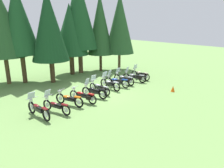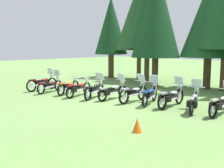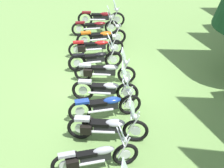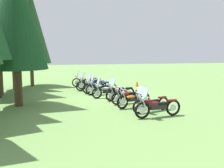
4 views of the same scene
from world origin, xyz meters
TOP-DOWN VIEW (x-y plane):
  - ground_plane at (0.00, 0.00)m, footprint 80.00×80.00m
  - motorcycle_0 at (-5.37, -0.97)m, footprint 0.74×2.36m
  - motorcycle_1 at (-4.32, -1.05)m, footprint 0.97×2.18m
  - motorcycle_2 at (-3.13, -0.55)m, footprint 1.05×2.14m
  - motorcycle_3 at (-2.08, -0.63)m, footprint 0.96×2.26m
  - motorcycle_4 at (-0.99, -0.35)m, footprint 1.03×2.06m
  - motorcycle_5 at (-0.10, 0.13)m, footprint 0.68×2.29m
  - motorcycle_6 at (1.15, 0.43)m, footprint 0.75×2.28m
  - motorcycle_7 at (2.05, 0.61)m, footprint 1.10×2.22m
  - motorcycle_8 at (3.12, 0.82)m, footprint 0.73×2.37m
  - motorcycle_9 at (4.36, 0.72)m, footprint 1.15×2.19m
  - motorcycle_10 at (5.46, 0.98)m, footprint 0.71×2.27m
  - pine_tree_1 at (-4.72, 7.56)m, footprint 3.89×3.89m
  - pine_tree_2 at (-3.47, 7.05)m, footprint 3.24×3.24m
  - pine_tree_3 at (-1.46, 5.50)m, footprint 3.28×3.28m
  - pine_tree_4 at (1.52, 7.16)m, footprint 3.59×3.59m
  - pine_tree_5 at (2.63, 7.22)m, footprint 3.85×3.85m
  - pine_tree_6 at (4.87, 6.55)m, footprint 2.85×2.85m
  - pine_tree_7 at (6.67, 5.39)m, footprint 3.26×3.26m
  - traffic_cone at (4.62, -3.27)m, footprint 0.32×0.32m

SIDE VIEW (x-z plane):
  - ground_plane at x=0.00m, z-range 0.00..0.00m
  - traffic_cone at x=4.62m, z-range 0.00..0.48m
  - motorcycle_1 at x=-4.32m, z-range -0.23..1.12m
  - motorcycle_2 at x=-3.13m, z-range -0.06..0.96m
  - motorcycle_3 at x=-2.08m, z-range -0.05..0.96m
  - motorcycle_5 at x=-0.10m, z-range -0.22..1.14m
  - motorcycle_4 at x=-0.99m, z-range -0.22..1.15m
  - motorcycle_9 at x=4.36m, z-range -0.21..1.15m
  - motorcycle_6 at x=1.15m, z-range -0.21..1.18m
  - motorcycle_10 at x=5.46m, z-range -0.21..1.18m
  - motorcycle_0 at x=-5.37m, z-range -0.21..1.18m
  - motorcycle_7 at x=2.05m, z-range -0.20..1.18m
  - motorcycle_8 at x=3.12m, z-range -0.20..1.19m
  - pine_tree_4 at x=1.52m, z-range 1.01..8.15m
  - pine_tree_3 at x=-1.46m, z-range 0.99..9.11m
  - pine_tree_6 at x=4.87m, z-range 0.93..9.27m
  - pine_tree_7 at x=6.67m, z-range 0.97..9.36m
  - pine_tree_1 at x=-4.72m, z-range 1.22..9.23m
  - pine_tree_2 at x=-3.47m, z-range 1.28..9.89m
  - pine_tree_5 at x=2.63m, z-range 1.28..11.32m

